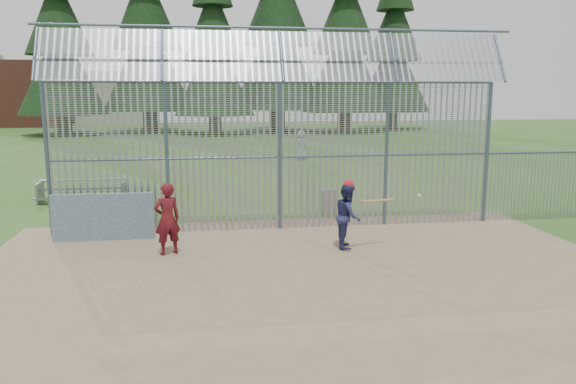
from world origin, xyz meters
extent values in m
plane|color=#2D511E|center=(0.00, 0.00, 0.00)|extent=(120.00, 120.00, 0.00)
cube|color=#756047|center=(0.00, -0.50, 0.01)|extent=(14.00, 10.00, 0.02)
cube|color=#38566B|center=(-4.60, 2.90, 0.62)|extent=(2.50, 0.12, 1.20)
imported|color=navy|center=(1.36, 1.33, 0.80)|extent=(0.75, 0.87, 1.55)
imported|color=maroon|center=(-2.91, 1.38, 0.86)|extent=(0.72, 0.60, 1.68)
imported|color=gray|center=(3.29, 18.98, 0.81)|extent=(0.95, 0.90, 1.63)
sphere|color=red|center=(1.36, 1.33, 1.55)|extent=(0.25, 0.25, 0.25)
cylinder|color=#AA7F4C|center=(2.06, 1.18, 1.18)|extent=(0.84, 0.25, 0.07)
sphere|color=#AA7F4C|center=(1.63, 1.18, 1.18)|extent=(0.09, 0.09, 0.09)
sphere|color=white|center=(3.05, 1.11, 1.29)|extent=(0.09, 0.09, 0.09)
cylinder|color=#979A9F|center=(1.73, 5.06, 0.35)|extent=(0.52, 0.52, 0.70)
cylinder|color=#9EA0A5|center=(1.73, 5.06, 0.72)|extent=(0.56, 0.56, 0.05)
sphere|color=#9EA0A5|center=(1.73, 5.06, 0.77)|extent=(0.10, 0.10, 0.10)
cube|color=slate|center=(-6.20, 8.01, 0.20)|extent=(3.00, 0.25, 0.05)
cube|color=slate|center=(-6.20, 8.36, 0.45)|extent=(3.00, 0.25, 0.05)
cube|color=slate|center=(-6.20, 8.71, 0.70)|extent=(3.00, 0.25, 0.05)
cube|color=slate|center=(-7.60, 8.36, 0.35)|extent=(0.06, 0.90, 0.70)
cube|color=slate|center=(-4.80, 8.36, 0.35)|extent=(0.06, 0.90, 0.70)
cylinder|color=#47566B|center=(-6.00, 3.50, 2.00)|extent=(0.10, 0.10, 4.00)
cylinder|color=#47566B|center=(-3.00, 3.50, 2.00)|extent=(0.10, 0.10, 4.00)
cylinder|color=#47566B|center=(0.00, 3.50, 2.00)|extent=(0.10, 0.10, 4.00)
cylinder|color=#47566B|center=(3.00, 3.50, 2.00)|extent=(0.10, 0.10, 4.00)
cylinder|color=#47566B|center=(6.00, 3.50, 2.00)|extent=(0.10, 0.10, 4.00)
cylinder|color=#47566B|center=(0.00, 3.50, 4.00)|extent=(12.00, 0.07, 0.07)
cylinder|color=#47566B|center=(0.00, 3.50, 2.00)|extent=(12.00, 0.06, 0.06)
cube|color=gray|center=(0.00, 3.50, 2.00)|extent=(12.00, 0.02, 4.00)
cube|color=gray|center=(0.00, 3.12, 4.65)|extent=(12.00, 0.77, 1.31)
cylinder|color=#47566B|center=(6.00, 3.50, 1.00)|extent=(0.08, 0.08, 2.00)
cylinder|color=#332319|center=(-14.00, 40.00, 1.53)|extent=(1.19, 1.19, 3.06)
cone|color=black|center=(-14.00, 40.00, 10.20)|extent=(7.48, 7.48, 13.94)
cylinder|color=#332319|center=(-7.00, 43.00, 1.71)|extent=(1.33, 1.33, 3.42)
cone|color=black|center=(-7.00, 43.00, 11.40)|extent=(8.36, 8.36, 15.58)
cylinder|color=#332319|center=(-1.00, 39.00, 1.44)|extent=(1.12, 1.12, 2.88)
cone|color=black|center=(-1.00, 39.00, 9.60)|extent=(7.04, 7.04, 13.12)
cylinder|color=#332319|center=(5.00, 42.00, 1.80)|extent=(1.40, 1.40, 3.60)
cone|color=black|center=(5.00, 42.00, 12.00)|extent=(8.80, 8.80, 16.40)
cylinder|color=#332319|center=(11.00, 40.00, 1.62)|extent=(1.26, 1.26, 3.24)
cone|color=black|center=(11.00, 40.00, 10.80)|extent=(7.92, 7.92, 14.76)
cylinder|color=#332319|center=(17.00, 44.00, 1.53)|extent=(1.19, 1.19, 3.06)
cone|color=black|center=(17.00, 44.00, 10.20)|extent=(7.48, 7.48, 13.94)
cube|color=brown|center=(-22.00, 55.00, 3.50)|extent=(10.00, 8.00, 7.00)
cube|color=#B2A58C|center=(-12.00, 58.00, 3.00)|extent=(8.00, 7.00, 6.00)
camera|label=1|loc=(-2.02, -11.49, 3.75)|focal=35.00mm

